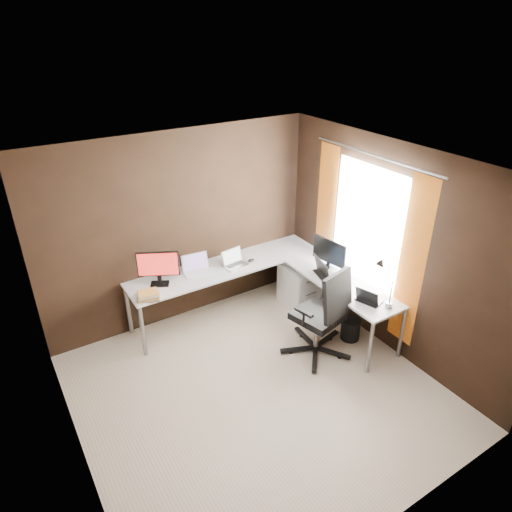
{
  "coord_description": "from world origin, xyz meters",
  "views": [
    {
      "loc": [
        -1.99,
        -3.13,
        3.65
      ],
      "look_at": [
        0.59,
        0.95,
        1.09
      ],
      "focal_mm": 32.0,
      "sensor_mm": 36.0,
      "label": 1
    }
  ],
  "objects_px": {
    "drawer_pedestal": "(299,285)",
    "office_chair": "(320,329)",
    "monitor_left": "(158,266)",
    "monitor_right": "(330,253)",
    "laptop_silver": "(234,262)",
    "laptop_black_small": "(368,299)",
    "wastebasket": "(350,329)",
    "laptop_black_big": "(327,273)",
    "desk_lamp": "(384,278)",
    "laptop_white": "(197,269)",
    "book_stack": "(148,295)"
  },
  "relations": [
    {
      "from": "laptop_black_big",
      "to": "desk_lamp",
      "type": "distance_m",
      "value": 0.89
    },
    {
      "from": "laptop_white",
      "to": "office_chair",
      "type": "distance_m",
      "value": 1.72
    },
    {
      "from": "laptop_black_small",
      "to": "book_stack",
      "type": "bearing_deg",
      "value": 38.07
    },
    {
      "from": "laptop_black_small",
      "to": "office_chair",
      "type": "relative_size",
      "value": 0.28
    },
    {
      "from": "monitor_right",
      "to": "laptop_black_big",
      "type": "distance_m",
      "value": 0.27
    },
    {
      "from": "desk_lamp",
      "to": "wastebasket",
      "type": "distance_m",
      "value": 1.05
    },
    {
      "from": "book_stack",
      "to": "office_chair",
      "type": "xyz_separation_m",
      "value": [
        1.66,
        -1.14,
        -0.42
      ]
    },
    {
      "from": "monitor_right",
      "to": "laptop_white",
      "type": "distance_m",
      "value": 1.71
    },
    {
      "from": "monitor_left",
      "to": "laptop_silver",
      "type": "bearing_deg",
      "value": 23.3
    },
    {
      "from": "drawer_pedestal",
      "to": "monitor_right",
      "type": "distance_m",
      "value": 0.81
    },
    {
      "from": "monitor_left",
      "to": "laptop_silver",
      "type": "xyz_separation_m",
      "value": [
        1.01,
        -0.07,
        -0.2
      ]
    },
    {
      "from": "laptop_black_small",
      "to": "wastebasket",
      "type": "height_order",
      "value": "laptop_black_small"
    },
    {
      "from": "office_chair",
      "to": "wastebasket",
      "type": "xyz_separation_m",
      "value": [
        0.51,
        -0.0,
        -0.21
      ]
    },
    {
      "from": "laptop_white",
      "to": "laptop_black_big",
      "type": "height_order",
      "value": "laptop_black_big"
    },
    {
      "from": "monitor_left",
      "to": "laptop_silver",
      "type": "height_order",
      "value": "monitor_left"
    },
    {
      "from": "drawer_pedestal",
      "to": "office_chair",
      "type": "bearing_deg",
      "value": -114.05
    },
    {
      "from": "monitor_left",
      "to": "laptop_white",
      "type": "relative_size",
      "value": 1.24
    },
    {
      "from": "drawer_pedestal",
      "to": "wastebasket",
      "type": "relative_size",
      "value": 2.16
    },
    {
      "from": "monitor_right",
      "to": "laptop_silver",
      "type": "distance_m",
      "value": 1.24
    },
    {
      "from": "laptop_silver",
      "to": "wastebasket",
      "type": "relative_size",
      "value": 1.22
    },
    {
      "from": "wastebasket",
      "to": "laptop_white",
      "type": "bearing_deg",
      "value": 135.79
    },
    {
      "from": "desk_lamp",
      "to": "office_chair",
      "type": "xyz_separation_m",
      "value": [
        -0.5,
        0.42,
        -0.75
      ]
    },
    {
      "from": "laptop_white",
      "to": "laptop_black_small",
      "type": "xyz_separation_m",
      "value": [
        1.36,
        -1.67,
        -0.01
      ]
    },
    {
      "from": "wastebasket",
      "to": "book_stack",
      "type": "bearing_deg",
      "value": 152.35
    },
    {
      "from": "monitor_left",
      "to": "laptop_white",
      "type": "bearing_deg",
      "value": 29.9
    },
    {
      "from": "laptop_black_big",
      "to": "book_stack",
      "type": "height_order",
      "value": "laptop_black_big"
    },
    {
      "from": "laptop_silver",
      "to": "office_chair",
      "type": "xyz_separation_m",
      "value": [
        0.42,
        -1.29,
        -0.43
      ]
    },
    {
      "from": "laptop_white",
      "to": "wastebasket",
      "type": "relative_size",
      "value": 1.33
    },
    {
      "from": "laptop_white",
      "to": "desk_lamp",
      "type": "distance_m",
      "value": 2.32
    },
    {
      "from": "drawer_pedestal",
      "to": "monitor_right",
      "type": "height_order",
      "value": "monitor_right"
    },
    {
      "from": "drawer_pedestal",
      "to": "laptop_white",
      "type": "bearing_deg",
      "value": 163.49
    },
    {
      "from": "drawer_pedestal",
      "to": "office_chair",
      "type": "xyz_separation_m",
      "value": [
        -0.44,
        -0.99,
        0.04
      ]
    },
    {
      "from": "laptop_silver",
      "to": "wastebasket",
      "type": "distance_m",
      "value": 1.72
    },
    {
      "from": "laptop_white",
      "to": "book_stack",
      "type": "distance_m",
      "value": 0.78
    },
    {
      "from": "monitor_left",
      "to": "laptop_black_small",
      "type": "bearing_deg",
      "value": -13.86
    },
    {
      "from": "laptop_silver",
      "to": "monitor_left",
      "type": "bearing_deg",
      "value": 167.47
    },
    {
      "from": "book_stack",
      "to": "laptop_black_small",
      "type": "bearing_deg",
      "value": -33.94
    },
    {
      "from": "laptop_silver",
      "to": "laptop_black_small",
      "type": "xyz_separation_m",
      "value": [
        0.86,
        -1.57,
        -0.0
      ]
    },
    {
      "from": "monitor_left",
      "to": "monitor_right",
      "type": "height_order",
      "value": "monitor_left"
    },
    {
      "from": "drawer_pedestal",
      "to": "monitor_right",
      "type": "relative_size",
      "value": 1.18
    },
    {
      "from": "laptop_silver",
      "to": "desk_lamp",
      "type": "xyz_separation_m",
      "value": [
        0.92,
        -1.71,
        0.32
      ]
    },
    {
      "from": "monitor_right",
      "to": "laptop_black_small",
      "type": "distance_m",
      "value": 0.86
    },
    {
      "from": "monitor_left",
      "to": "monitor_right",
      "type": "distance_m",
      "value": 2.14
    },
    {
      "from": "drawer_pedestal",
      "to": "monitor_left",
      "type": "bearing_deg",
      "value": 168.43
    },
    {
      "from": "monitor_right",
      "to": "laptop_silver",
      "type": "bearing_deg",
      "value": 41.94
    },
    {
      "from": "wastebasket",
      "to": "laptop_black_big",
      "type": "bearing_deg",
      "value": 104.12
    },
    {
      "from": "laptop_silver",
      "to": "laptop_black_small",
      "type": "distance_m",
      "value": 1.79
    },
    {
      "from": "monitor_right",
      "to": "laptop_black_small",
      "type": "xyz_separation_m",
      "value": [
        -0.11,
        -0.83,
        -0.2
      ]
    },
    {
      "from": "monitor_left",
      "to": "desk_lamp",
      "type": "height_order",
      "value": "desk_lamp"
    },
    {
      "from": "office_chair",
      "to": "wastebasket",
      "type": "height_order",
      "value": "office_chair"
    }
  ]
}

